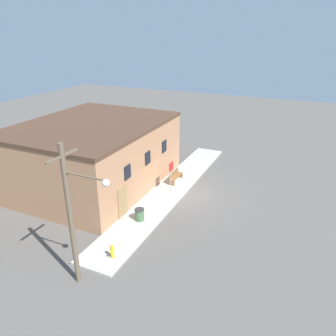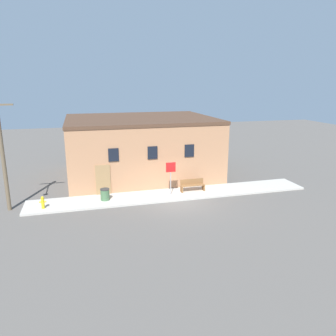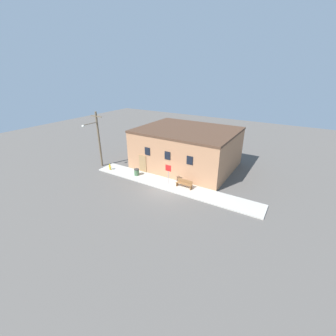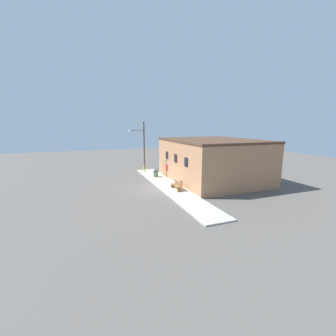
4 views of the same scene
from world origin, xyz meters
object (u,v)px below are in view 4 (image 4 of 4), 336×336
fire_hydrant (144,169)px  stop_sign (167,171)px  trash_bin (156,174)px  bench (177,185)px  utility_pole (143,144)px

fire_hydrant → stop_sign: bearing=2.4°
fire_hydrant → trash_bin: bearing=7.5°
stop_sign → bench: bearing=13.3°
bench → utility_pole: utility_pole is taller
fire_hydrant → stop_sign: (8.23, 0.34, 1.22)m
fire_hydrant → utility_pole: utility_pole is taller
stop_sign → trash_bin: stop_sign is taller
bench → trash_bin: size_ratio=2.24×
trash_bin → utility_pole: (-5.82, -0.08, 3.30)m
stop_sign → trash_bin: bearing=177.9°
stop_sign → bench: stop_sign is taller
fire_hydrant → utility_pole: (-2.02, 0.42, 3.30)m
bench → stop_sign: bearing=-166.7°
bench → trash_bin: bearing=-177.7°
stop_sign → trash_bin: 4.60m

